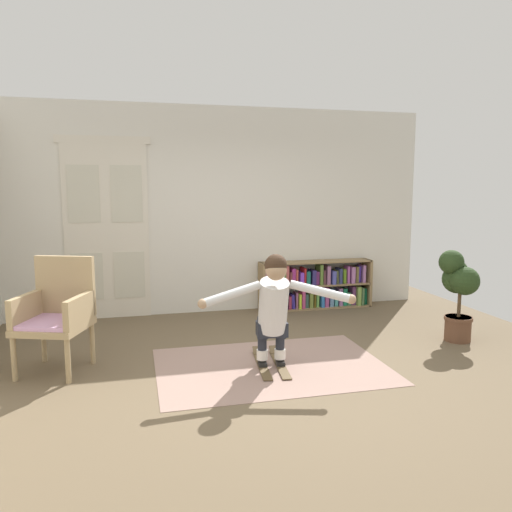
% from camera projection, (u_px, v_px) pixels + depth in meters
% --- Properties ---
extents(ground_plane, '(7.20, 7.20, 0.00)m').
position_uv_depth(ground_plane, '(270.00, 374.00, 4.74)').
color(ground_plane, brown).
extents(back_wall, '(6.00, 0.10, 2.90)m').
position_uv_depth(back_wall, '(222.00, 211.00, 7.04)').
color(back_wall, silver).
rests_on(back_wall, ground).
extents(double_door, '(1.22, 0.05, 2.45)m').
position_uv_depth(double_door, '(107.00, 228.00, 6.64)').
color(double_door, beige).
rests_on(double_door, ground).
extents(rug, '(2.27, 1.58, 0.01)m').
position_uv_depth(rug, '(271.00, 366.00, 4.95)').
color(rug, gray).
rests_on(rug, ground).
extents(bookshelf, '(1.69, 0.30, 0.70)m').
position_uv_depth(bookshelf, '(314.00, 286.00, 7.31)').
color(bookshelf, olive).
rests_on(bookshelf, ground).
extents(wicker_chair, '(0.77, 0.77, 1.10)m').
position_uv_depth(wicker_chair, '(57.00, 311.00, 4.80)').
color(wicker_chair, tan).
rests_on(wicker_chair, ground).
extents(potted_plant, '(0.42, 0.50, 1.06)m').
position_uv_depth(potted_plant, '(458.00, 285.00, 5.75)').
color(potted_plant, brown).
rests_on(potted_plant, ground).
extents(skis_pair, '(0.36, 0.85, 0.07)m').
position_uv_depth(skis_pair, '(271.00, 363.00, 4.98)').
color(skis_pair, brown).
rests_on(skis_pair, rug).
extents(person_skier, '(1.46, 0.63, 1.09)m').
position_uv_depth(person_skier, '(274.00, 304.00, 4.72)').
color(person_skier, white).
rests_on(person_skier, skis_pair).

